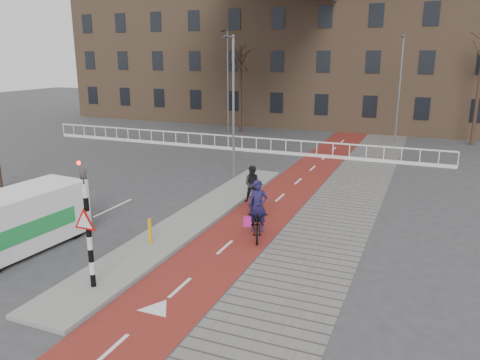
% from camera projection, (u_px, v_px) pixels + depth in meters
% --- Properties ---
extents(ground, '(120.00, 120.00, 0.00)m').
position_uv_depth(ground, '(153.00, 264.00, 14.27)').
color(ground, '#38383A').
rests_on(ground, ground).
extents(bike_lane, '(2.50, 60.00, 0.01)m').
position_uv_depth(bike_lane, '(293.00, 186.00, 22.64)').
color(bike_lane, maroon).
rests_on(bike_lane, ground).
extents(sidewalk, '(3.00, 60.00, 0.01)m').
position_uv_depth(sidewalk, '(351.00, 193.00, 21.60)').
color(sidewalk, slate).
rests_on(sidewalk, ground).
extents(curb_island, '(1.80, 16.00, 0.12)m').
position_uv_depth(curb_island, '(194.00, 218.00, 18.08)').
color(curb_island, gray).
rests_on(curb_island, ground).
extents(traffic_signal, '(0.80, 0.80, 3.68)m').
position_uv_depth(traffic_signal, '(87.00, 221.00, 12.17)').
color(traffic_signal, black).
rests_on(traffic_signal, curb_island).
extents(bollard, '(0.12, 0.12, 0.87)m').
position_uv_depth(bollard, '(150.00, 231.00, 15.39)').
color(bollard, '#E19E0C').
rests_on(bollard, curb_island).
extents(cyclist_near, '(1.32, 2.10, 2.05)m').
position_uv_depth(cyclist_near, '(258.00, 219.00, 16.17)').
color(cyclist_near, black).
rests_on(cyclist_near, bike_lane).
extents(cyclist_far, '(0.95, 1.72, 1.80)m').
position_uv_depth(cyclist_far, '(253.00, 191.00, 19.25)').
color(cyclist_far, black).
rests_on(cyclist_far, bike_lane).
extents(van, '(2.20, 4.68, 1.95)m').
position_uv_depth(van, '(17.00, 221.00, 15.02)').
color(van, white).
rests_on(van, ground).
extents(railing, '(28.00, 0.10, 0.99)m').
position_uv_depth(railing, '(228.00, 145.00, 31.20)').
color(railing, silver).
rests_on(railing, ground).
extents(townhouse_row, '(46.00, 10.00, 15.90)m').
position_uv_depth(townhouse_row, '(316.00, 35.00, 41.88)').
color(townhouse_row, '#7F6047').
rests_on(townhouse_row, ground).
extents(tree_mid, '(0.26, 0.26, 6.86)m').
position_uv_depth(tree_mid, '(240.00, 89.00, 37.65)').
color(tree_mid, '#301E15').
rests_on(tree_mid, ground).
extents(tree_right, '(0.24, 0.24, 7.41)m').
position_uv_depth(tree_right, '(478.00, 92.00, 32.05)').
color(tree_right, '#301E15').
rests_on(tree_right, ground).
extents(streetlight_near, '(0.12, 0.12, 7.08)m').
position_uv_depth(streetlight_near, '(233.00, 110.00, 22.88)').
color(streetlight_near, slate).
rests_on(streetlight_near, ground).
extents(streetlight_left, '(0.12, 0.12, 8.03)m').
position_uv_depth(streetlight_left, '(228.00, 82.00, 37.49)').
color(streetlight_left, slate).
rests_on(streetlight_left, ground).
extents(streetlight_right, '(0.12, 0.12, 7.44)m').
position_uv_depth(streetlight_right, '(399.00, 91.00, 32.47)').
color(streetlight_right, slate).
rests_on(streetlight_right, ground).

